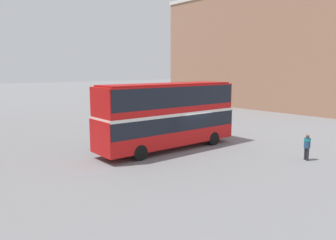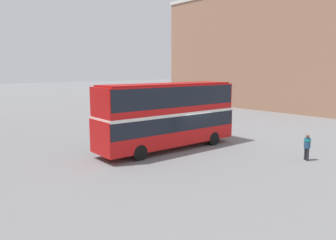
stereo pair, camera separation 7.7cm
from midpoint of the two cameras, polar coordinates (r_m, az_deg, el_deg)
name	(u,v)px [view 1 (the left image)]	position (r m, az deg, el deg)	size (l,w,h in m)	color
ground_plane	(189,146)	(23.49, 3.54, -4.61)	(240.00, 240.00, 0.00)	slate
building_row_right	(265,50)	(51.82, 16.44, 11.65)	(11.76, 30.01, 16.60)	#9E7056
double_decker_bus	(168,112)	(22.22, -0.10, 1.40)	(10.42, 2.67, 4.52)	red
pedestrian_foreground	(307,145)	(21.46, 22.97, -3.96)	(0.53, 0.53, 1.58)	#232328
parked_car_kerb_near	(162,105)	(43.72, -1.08, 2.68)	(4.33, 2.60, 1.52)	silver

